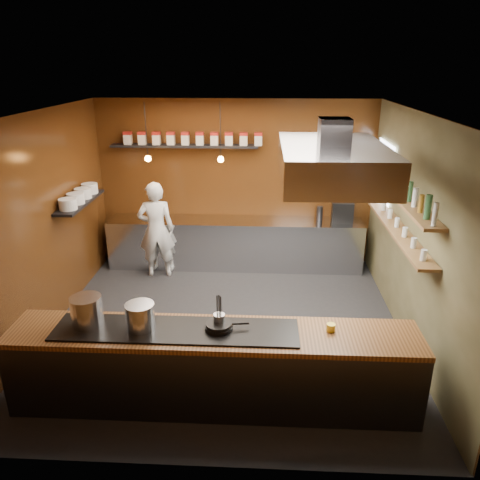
# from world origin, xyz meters

# --- Properties ---
(floor) EXTENTS (5.00, 5.00, 0.00)m
(floor) POSITION_xyz_m (0.00, 0.00, 0.00)
(floor) COLOR black
(floor) RESTS_ON ground
(back_wall) EXTENTS (5.00, 0.00, 5.00)m
(back_wall) POSITION_xyz_m (0.00, 2.50, 1.50)
(back_wall) COLOR #401D0B
(back_wall) RESTS_ON ground
(left_wall) EXTENTS (0.00, 5.00, 5.00)m
(left_wall) POSITION_xyz_m (-2.50, 0.00, 1.50)
(left_wall) COLOR #401D0B
(left_wall) RESTS_ON ground
(right_wall) EXTENTS (0.00, 5.00, 5.00)m
(right_wall) POSITION_xyz_m (2.50, 0.00, 1.50)
(right_wall) COLOR #464428
(right_wall) RESTS_ON ground
(ceiling) EXTENTS (5.00, 5.00, 0.00)m
(ceiling) POSITION_xyz_m (0.00, 0.00, 3.00)
(ceiling) COLOR silver
(ceiling) RESTS_ON back_wall
(window_pane) EXTENTS (0.00, 1.00, 1.00)m
(window_pane) POSITION_xyz_m (2.45, 1.70, 1.90)
(window_pane) COLOR white
(window_pane) RESTS_ON right_wall
(prep_counter) EXTENTS (4.60, 0.65, 0.90)m
(prep_counter) POSITION_xyz_m (0.00, 2.17, 0.45)
(prep_counter) COLOR silver
(prep_counter) RESTS_ON floor
(pass_counter) EXTENTS (4.40, 0.72, 0.94)m
(pass_counter) POSITION_xyz_m (-0.00, -1.60, 0.47)
(pass_counter) COLOR #38383D
(pass_counter) RESTS_ON floor
(tin_shelf) EXTENTS (2.60, 0.26, 0.04)m
(tin_shelf) POSITION_xyz_m (-0.90, 2.36, 2.20)
(tin_shelf) COLOR black
(tin_shelf) RESTS_ON back_wall
(plate_shelf) EXTENTS (0.30, 1.40, 0.04)m
(plate_shelf) POSITION_xyz_m (-2.34, 1.00, 1.55)
(plate_shelf) COLOR black
(plate_shelf) RESTS_ON left_wall
(bottle_shelf_upper) EXTENTS (0.26, 2.80, 0.04)m
(bottle_shelf_upper) POSITION_xyz_m (2.34, 0.30, 1.92)
(bottle_shelf_upper) COLOR brown
(bottle_shelf_upper) RESTS_ON right_wall
(bottle_shelf_lower) EXTENTS (0.26, 2.80, 0.04)m
(bottle_shelf_lower) POSITION_xyz_m (2.34, 0.30, 1.45)
(bottle_shelf_lower) COLOR brown
(bottle_shelf_lower) RESTS_ON right_wall
(extractor_hood) EXTENTS (1.20, 2.00, 0.72)m
(extractor_hood) POSITION_xyz_m (1.30, -0.40, 2.51)
(extractor_hood) COLOR #38383D
(extractor_hood) RESTS_ON ceiling
(pendant_left) EXTENTS (0.10, 0.10, 0.95)m
(pendant_left) POSITION_xyz_m (-1.40, 1.70, 2.15)
(pendant_left) COLOR black
(pendant_left) RESTS_ON ceiling
(pendant_right) EXTENTS (0.10, 0.10, 0.95)m
(pendant_right) POSITION_xyz_m (-0.20, 1.70, 2.15)
(pendant_right) COLOR black
(pendant_right) RESTS_ON ceiling
(storage_tins) EXTENTS (2.43, 0.13, 0.22)m
(storage_tins) POSITION_xyz_m (-0.75, 2.36, 2.33)
(storage_tins) COLOR beige
(storage_tins) RESTS_ON tin_shelf
(plate_stacks) EXTENTS (0.26, 1.16, 0.16)m
(plate_stacks) POSITION_xyz_m (-2.34, 1.00, 1.65)
(plate_stacks) COLOR silver
(plate_stacks) RESTS_ON plate_shelf
(bottles) EXTENTS (0.06, 2.66, 0.24)m
(bottles) POSITION_xyz_m (2.34, 0.30, 2.06)
(bottles) COLOR silver
(bottles) RESTS_ON bottle_shelf_upper
(wine_glasses) EXTENTS (0.07, 2.37, 0.13)m
(wine_glasses) POSITION_xyz_m (2.34, 0.30, 1.53)
(wine_glasses) COLOR silver
(wine_glasses) RESTS_ON bottle_shelf_lower
(stockpot_large) EXTENTS (0.44, 0.44, 0.33)m
(stockpot_large) POSITION_xyz_m (-1.36, -1.55, 1.10)
(stockpot_large) COLOR silver
(stockpot_large) RESTS_ON pass_counter
(stockpot_small) EXTENTS (0.37, 0.37, 0.29)m
(stockpot_small) POSITION_xyz_m (-0.77, -1.61, 1.08)
(stockpot_small) COLOR silver
(stockpot_small) RESTS_ON pass_counter
(utensil_crock) EXTENTS (0.16, 0.16, 0.16)m
(utensil_crock) POSITION_xyz_m (0.06, -1.54, 1.02)
(utensil_crock) COLOR #B7B9BE
(utensil_crock) RESTS_ON pass_counter
(frying_pan) EXTENTS (0.47, 0.30, 0.07)m
(frying_pan) POSITION_xyz_m (0.06, -1.58, 0.98)
(frying_pan) COLOR black
(frying_pan) RESTS_ON pass_counter
(butter_jar) EXTENTS (0.11, 0.11, 0.08)m
(butter_jar) POSITION_xyz_m (1.24, -1.52, 0.96)
(butter_jar) COLOR yellow
(butter_jar) RESTS_ON pass_counter
(espresso_machine) EXTENTS (0.40, 0.38, 0.37)m
(espresso_machine) POSITION_xyz_m (1.93, 2.23, 1.08)
(espresso_machine) COLOR black
(espresso_machine) RESTS_ON prep_counter
(chef) EXTENTS (0.68, 0.51, 1.71)m
(chef) POSITION_xyz_m (-1.35, 1.71, 0.86)
(chef) COLOR white
(chef) RESTS_ON floor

